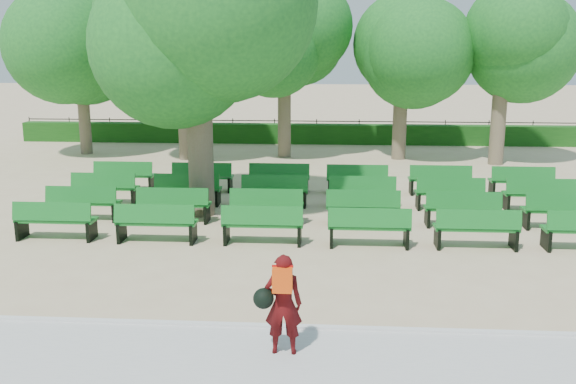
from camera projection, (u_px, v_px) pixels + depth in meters
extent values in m
plane|color=tan|center=(265.00, 224.00, 16.54)|extent=(120.00, 120.00, 0.00)
cube|color=beige|center=(212.00, 361.00, 9.34)|extent=(30.00, 2.20, 0.06)
cube|color=silver|center=(225.00, 326.00, 10.45)|extent=(30.00, 0.12, 0.10)
cube|color=#184E14|center=(295.00, 134.00, 30.05)|extent=(26.00, 0.70, 0.90)
cube|color=#137022|center=(317.00, 198.00, 17.39)|extent=(1.90, 0.62, 0.06)
cube|color=#137022|center=(317.00, 190.00, 17.12)|extent=(1.88, 0.24, 0.44)
cylinder|color=brown|center=(201.00, 148.00, 17.12)|extent=(0.68, 0.68, 3.66)
ellipsoid|color=#1E7224|center=(197.00, 23.00, 16.39)|extent=(5.11, 5.11, 4.60)
imported|color=#470A0B|center=(283.00, 304.00, 9.38)|extent=(0.57, 0.38, 1.53)
cube|color=#F2490C|center=(282.00, 280.00, 9.11)|extent=(0.29, 0.14, 0.36)
sphere|color=black|center=(263.00, 298.00, 9.32)|extent=(0.31, 0.31, 0.31)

